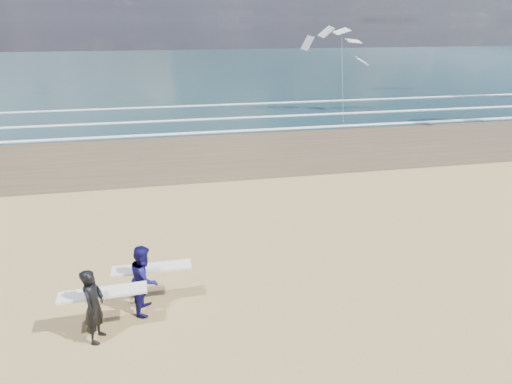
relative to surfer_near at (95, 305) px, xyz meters
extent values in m
cube|color=brown|center=(21.00, 17.35, -1.01)|extent=(220.00, 12.00, 0.01)
cube|color=#193538|center=(21.00, 71.35, -1.01)|extent=(220.00, 100.00, 0.02)
cube|color=white|center=(21.00, 22.15, -0.97)|extent=(220.00, 0.50, 0.05)
cube|color=white|center=(21.00, 26.85, -0.97)|extent=(220.00, 0.50, 0.05)
cube|color=white|center=(21.00, 33.35, -0.97)|extent=(220.00, 0.50, 0.05)
imported|color=black|center=(-0.02, -0.04, -0.01)|extent=(0.66, 0.84, 2.01)
cube|color=white|center=(0.18, 0.31, 0.12)|extent=(2.22, 0.61, 0.07)
imported|color=#110E50|center=(1.20, 1.03, -0.02)|extent=(0.91, 1.08, 1.99)
cube|color=white|center=(1.40, 1.38, 0.09)|extent=(2.20, 0.53, 0.07)
cube|color=slate|center=(16.35, 23.78, -0.97)|extent=(0.12, 0.12, 0.10)
camera|label=1|loc=(1.94, -10.26, 6.65)|focal=32.00mm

